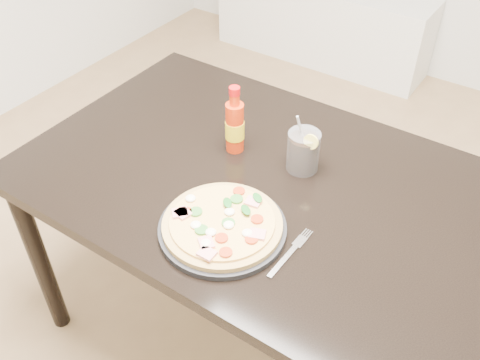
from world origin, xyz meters
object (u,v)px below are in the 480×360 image
Objects in this scene: plate at (222,228)px; fork at (291,251)px; dining_table at (263,200)px; pizza at (222,223)px; cola_cup at (303,152)px; media_console at (321,22)px; hot_sauce_bottle at (235,126)px.

plate is 0.19m from fork.
fork is (0.21, -0.20, 0.09)m from dining_table.
pizza is 0.34m from cola_cup.
dining_table is 0.25m from plate.
dining_table is at bearing -68.17° from media_console.
fork is at bearing 10.84° from plate.
cola_cup is at bearing 9.37° from hot_sauce_bottle.
pizza is 0.22× the size of media_console.
cola_cup is 0.97× the size of fork.
dining_table is 0.23m from hot_sauce_bottle.
cola_cup is 0.34m from fork.
plate is at bearing -97.55° from cola_cup.
hot_sauce_bottle is 0.22m from cola_cup.
hot_sauce_bottle is (-0.15, 0.07, 0.17)m from dining_table.
hot_sauce_bottle is at bearing -170.63° from cola_cup.
hot_sauce_bottle is 2.15m from media_console.
cola_cup is (0.07, 0.10, 0.14)m from dining_table.
pizza is at bearing -69.75° from media_console.
plate is 1.80× the size of cola_cup.
plate is 1.07× the size of pizza.
dining_table is 1.00× the size of media_console.
cola_cup is at bearing 57.20° from dining_table.
plate is at bearing -167.12° from fork.
plate is 0.02m from pizza.
dining_table is 2.23m from media_console.
pizza is at bearing -166.78° from fork.
plate is 1.75× the size of fork.
pizza is (0.02, -0.23, 0.11)m from dining_table.
hot_sauce_bottle reaches higher than fork.
plate is 1.52× the size of hot_sauce_bottle.
plate reaches higher than fork.
fork is (0.35, -0.27, -0.08)m from hot_sauce_bottle.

